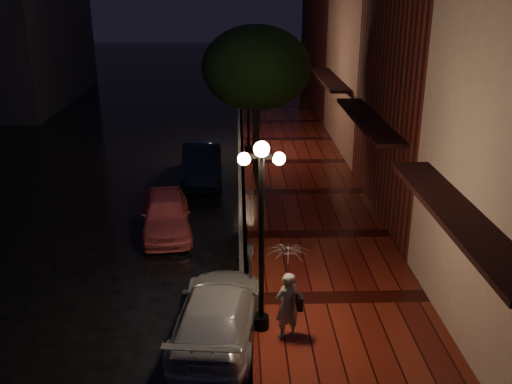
% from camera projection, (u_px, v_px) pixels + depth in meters
% --- Properties ---
extents(ground, '(120.00, 120.00, 0.00)m').
position_uv_depth(ground, '(243.00, 239.00, 17.47)').
color(ground, black).
rests_on(ground, ground).
extents(sidewalk, '(4.50, 60.00, 0.15)m').
position_uv_depth(sidewalk, '(316.00, 236.00, 17.51)').
color(sidewalk, '#42100B').
rests_on(sidewalk, ground).
extents(curb, '(0.25, 60.00, 0.15)m').
position_uv_depth(curb, '(243.00, 237.00, 17.44)').
color(curb, '#595451').
rests_on(curb, ground).
extents(storefront_mid, '(5.00, 8.00, 11.00)m').
position_uv_depth(storefront_mid, '(467.00, 47.00, 17.64)').
color(storefront_mid, '#511914').
rests_on(storefront_mid, ground).
extents(storefront_far, '(5.00, 8.00, 9.00)m').
position_uv_depth(storefront_far, '(396.00, 51.00, 25.49)').
color(storefront_far, '#8C5951').
rests_on(storefront_far, ground).
extents(storefront_extra, '(5.00, 12.00, 10.00)m').
position_uv_depth(storefront_extra, '(354.00, 24.00, 34.69)').
color(storefront_extra, '#511914').
rests_on(storefront_extra, ground).
extents(streetlamp_near, '(0.96, 0.36, 4.31)m').
position_uv_depth(streetlamp_near, '(261.00, 227.00, 11.89)').
color(streetlamp_near, black).
rests_on(streetlamp_near, sidewalk).
extents(streetlamp_far, '(0.96, 0.36, 4.31)m').
position_uv_depth(streetlamp_far, '(248.00, 98.00, 25.01)').
color(streetlamp_far, black).
rests_on(streetlamp_far, sidewalk).
extents(street_tree, '(4.16, 4.16, 5.80)m').
position_uv_depth(street_tree, '(256.00, 70.00, 21.63)').
color(street_tree, black).
rests_on(street_tree, sidewalk).
extents(pink_car, '(1.98, 3.86, 1.26)m').
position_uv_depth(pink_car, '(166.00, 214.00, 17.73)').
color(pink_car, '#D35760').
rests_on(pink_car, ground).
extents(navy_car, '(1.68, 4.38, 1.42)m').
position_uv_depth(navy_car, '(202.00, 163.00, 22.44)').
color(navy_car, black).
rests_on(navy_car, ground).
extents(silver_car, '(2.23, 4.48, 1.25)m').
position_uv_depth(silver_car, '(218.00, 313.00, 12.42)').
color(silver_car, '#AEAEB6').
rests_on(silver_car, ground).
extents(woman_with_umbrella, '(0.90, 0.92, 2.18)m').
position_uv_depth(woman_with_umbrella, '(288.00, 278.00, 11.94)').
color(woman_with_umbrella, white).
rests_on(woman_with_umbrella, sidewalk).
extents(parking_meter, '(0.15, 0.13, 1.46)m').
position_uv_depth(parking_meter, '(251.00, 267.00, 13.58)').
color(parking_meter, black).
rests_on(parking_meter, sidewalk).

